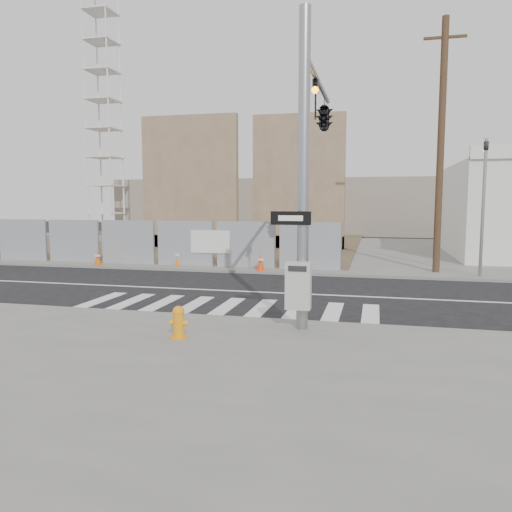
% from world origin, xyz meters
% --- Properties ---
extents(ground, '(100.00, 100.00, 0.00)m').
position_xyz_m(ground, '(0.00, 0.00, 0.00)').
color(ground, black).
rests_on(ground, ground).
extents(sidewalk_far, '(50.00, 20.00, 0.12)m').
position_xyz_m(sidewalk_far, '(0.00, 14.00, 0.06)').
color(sidewalk_far, slate).
rests_on(sidewalk_far, ground).
extents(signal_pole, '(0.96, 5.87, 7.00)m').
position_xyz_m(signal_pole, '(2.49, -2.05, 4.78)').
color(signal_pole, gray).
rests_on(signal_pole, sidewalk_near).
extents(far_signal_pole, '(0.16, 0.20, 5.60)m').
position_xyz_m(far_signal_pole, '(8.00, 4.60, 3.48)').
color(far_signal_pole, gray).
rests_on(far_signal_pole, sidewalk_far).
extents(chain_link_fence, '(24.60, 0.04, 2.00)m').
position_xyz_m(chain_link_fence, '(-10.00, 5.00, 1.12)').
color(chain_link_fence, gray).
rests_on(chain_link_fence, sidewalk_far).
extents(concrete_wall_left, '(6.00, 1.30, 8.00)m').
position_xyz_m(concrete_wall_left, '(-7.00, 13.08, 3.38)').
color(concrete_wall_left, brown).
rests_on(concrete_wall_left, sidewalk_far).
extents(concrete_wall_right, '(5.50, 1.30, 8.00)m').
position_xyz_m(concrete_wall_right, '(-0.50, 14.08, 3.38)').
color(concrete_wall_right, brown).
rests_on(concrete_wall_right, sidewalk_far).
extents(crane_tower, '(2.60, 2.60, 18.15)m').
position_xyz_m(crane_tower, '(-15.00, 17.00, 9.02)').
color(crane_tower, slate).
rests_on(crane_tower, sidewalk_far).
extents(utility_pole_right, '(1.60, 0.28, 10.00)m').
position_xyz_m(utility_pole_right, '(6.50, 5.50, 5.20)').
color(utility_pole_right, '#4B3523').
rests_on(utility_pole_right, sidewalk_far).
extents(fire_hydrant, '(0.46, 0.46, 0.68)m').
position_xyz_m(fire_hydrant, '(0.08, -6.20, 0.46)').
color(fire_hydrant, orange).
rests_on(fire_hydrant, sidewalk_near).
extents(traffic_cone_b, '(0.39, 0.39, 0.67)m').
position_xyz_m(traffic_cone_b, '(-8.10, 4.22, 0.45)').
color(traffic_cone_b, '#D6560B').
rests_on(traffic_cone_b, sidewalk_far).
extents(traffic_cone_c, '(0.46, 0.46, 0.74)m').
position_xyz_m(traffic_cone_c, '(-4.58, 5.08, 0.48)').
color(traffic_cone_c, orange).
rests_on(traffic_cone_c, sidewalk_far).
extents(traffic_cone_d, '(0.44, 0.44, 0.71)m').
position_xyz_m(traffic_cone_d, '(-0.55, 4.22, 0.47)').
color(traffic_cone_d, '#FF3A0D').
rests_on(traffic_cone_d, sidewalk_far).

